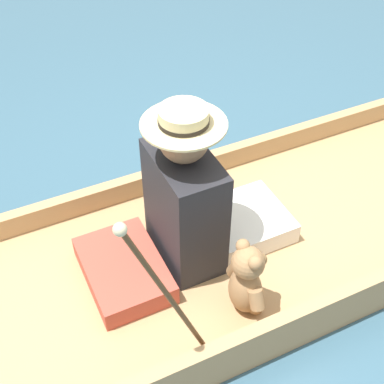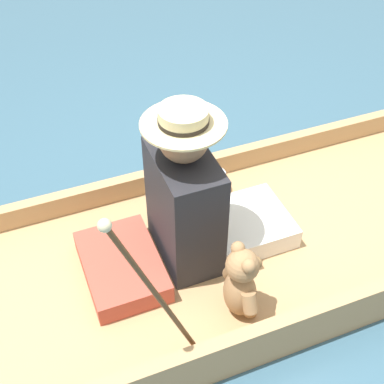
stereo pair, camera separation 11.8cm
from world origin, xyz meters
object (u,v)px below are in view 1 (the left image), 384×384
object	(u,v)px
teddy_bear	(247,281)
wine_glass	(211,177)
walking_cane	(163,289)
seated_person	(197,201)

from	to	relation	value
teddy_bear	wine_glass	xyz separation A→B (m)	(-0.74, 0.21, -0.08)
teddy_bear	walking_cane	xyz separation A→B (m)	(0.12, -0.42, 0.33)
seated_person	teddy_bear	world-z (taller)	seated_person
wine_glass	walking_cane	distance (m)	1.14
seated_person	teddy_bear	size ratio (longest dim) A/B	2.14
walking_cane	teddy_bear	bearing A→B (deg)	105.89
wine_glass	walking_cane	world-z (taller)	walking_cane
walking_cane	wine_glass	bearing A→B (deg)	143.68
seated_person	wine_glass	world-z (taller)	seated_person
seated_person	walking_cane	bearing A→B (deg)	-38.95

